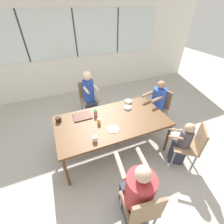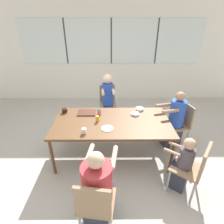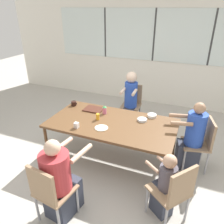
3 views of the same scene
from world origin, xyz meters
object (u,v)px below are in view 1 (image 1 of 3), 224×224
at_px(person_man_blue_shirt, 137,195).
at_px(milk_carton_small, 95,139).
at_px(chair_for_man_blue_shirt, 143,209).
at_px(sippy_cup, 96,112).
at_px(chair_for_man_teal_shirt, 88,95).
at_px(juice_glass, 99,121).
at_px(coffee_mug, 58,119).
at_px(person_woman_green_shirt, 156,107).
at_px(person_man_teal_shirt, 89,96).
at_px(chair_for_toddler, 192,143).
at_px(bowl_white_shallow, 128,101).
at_px(bowl_cereal, 127,108).
at_px(person_toddler, 181,145).
at_px(chair_for_woman_green_shirt, 161,104).

distance_m(person_man_blue_shirt, milk_carton_small, 0.95).
height_order(chair_for_man_blue_shirt, sippy_cup, sippy_cup).
xyz_separation_m(chair_for_man_teal_shirt, juice_glass, (-0.15, -1.42, 0.26)).
bearing_deg(coffee_mug, sippy_cup, -8.03).
relative_size(person_woman_green_shirt, person_man_teal_shirt, 0.95).
bearing_deg(juice_glass, chair_for_toddler, -32.21).
height_order(coffee_mug, bowl_white_shallow, coffee_mug).
bearing_deg(chair_for_man_teal_shirt, bowl_cereal, 110.11).
xyz_separation_m(person_man_teal_shirt, milk_carton_small, (-0.34, -1.62, 0.19)).
relative_size(chair_for_man_blue_shirt, person_man_teal_shirt, 0.72).
bearing_deg(bowl_white_shallow, sippy_cup, -166.54).
bearing_deg(sippy_cup, coffee_mug, 171.97).
distance_m(person_man_teal_shirt, person_toddler, 2.31).
height_order(person_toddler, bowl_white_shallow, person_toddler).
height_order(chair_for_man_blue_shirt, bowl_cereal, chair_for_man_blue_shirt).
height_order(chair_for_toddler, sippy_cup, sippy_cup).
distance_m(milk_carton_small, bowl_white_shallow, 1.26).
bearing_deg(person_toddler, chair_for_toddler, -90.00).
xyz_separation_m(chair_for_toddler, bowl_white_shallow, (-0.58, 1.29, 0.23)).
xyz_separation_m(person_toddler, juice_glass, (-1.25, 0.77, 0.35)).
distance_m(chair_for_toddler, bowl_white_shallow, 1.43).
height_order(chair_for_man_teal_shirt, chair_for_toddler, same).
distance_m(chair_for_man_blue_shirt, bowl_cereal, 1.76).
relative_size(juice_glass, bowl_cereal, 0.67).
height_order(chair_for_man_teal_shirt, person_man_teal_shirt, person_man_teal_shirt).
bearing_deg(person_man_blue_shirt, coffee_mug, 122.78).
bearing_deg(milk_carton_small, chair_for_man_blue_shirt, -76.96).
distance_m(chair_for_woman_green_shirt, chair_for_man_teal_shirt, 1.83).
height_order(person_man_teal_shirt, bowl_cereal, person_man_teal_shirt).
height_order(chair_for_toddler, person_toddler, person_toddler).
relative_size(chair_for_man_teal_shirt, juice_glass, 8.57).
xyz_separation_m(chair_for_man_teal_shirt, bowl_white_shallow, (0.65, -0.99, 0.23)).
distance_m(chair_for_woman_green_shirt, chair_for_toddler, 1.23).
xyz_separation_m(person_woman_green_shirt, juice_glass, (-1.47, -0.30, 0.26)).
relative_size(person_woman_green_shirt, bowl_white_shallow, 7.77).
distance_m(person_toddler, bowl_cereal, 1.19).
bearing_deg(chair_for_man_teal_shirt, person_toddler, 112.56).
bearing_deg(bowl_cereal, person_toddler, -60.44).
bearing_deg(chair_for_woman_green_shirt, person_man_blue_shirt, 121.67).
distance_m(person_man_blue_shirt, juice_glass, 1.27).
height_order(chair_for_man_blue_shirt, bowl_white_shallow, chair_for_man_blue_shirt).
distance_m(chair_for_man_blue_shirt, milk_carton_small, 1.10).
bearing_deg(person_toddler, person_man_teal_shirt, 65.95).
bearing_deg(chair_for_man_teal_shirt, person_woman_green_shirt, 135.71).
distance_m(person_man_teal_shirt, milk_carton_small, 1.67).
distance_m(chair_for_man_teal_shirt, person_man_blue_shirt, 2.65).
distance_m(person_man_blue_shirt, sippy_cup, 1.51).
bearing_deg(milk_carton_small, coffee_mug, 123.79).
bearing_deg(chair_for_man_blue_shirt, bowl_white_shallow, 75.80).
bearing_deg(person_man_blue_shirt, juice_glass, 101.53).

